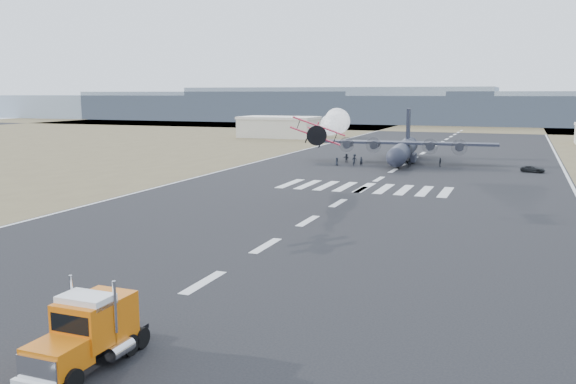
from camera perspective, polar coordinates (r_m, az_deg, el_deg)
The scene contains 21 objects.
ground at distance 46.83m, azimuth -7.91°, elevation -8.38°, with size 500.00×500.00×0.00m, color black.
scrub_far at distance 270.24m, azimuth 16.43°, elevation 5.85°, with size 500.00×80.00×0.00m, color brown.
runway_markings at distance 102.33m, azimuth 8.50°, elevation 1.20°, with size 60.00×260.00×0.01m, color silver, non-canonical shape.
ridge_seg_a at distance 369.39m, azimuth -15.09°, elevation 7.72°, with size 150.00×50.00×13.00m, color slate.
ridge_seg_b at distance 335.38m, azimuth -5.98°, elevation 8.04°, with size 150.00×50.00×15.00m, color slate.
ridge_seg_c at distance 311.38m, azimuth 4.85°, elevation 8.15°, with size 150.00×50.00×17.00m, color slate.
ridge_seg_d at distance 299.88m, azimuth 16.96°, elevation 7.37°, with size 150.00×50.00×13.00m, color slate.
hangar_left at distance 198.52m, azimuth -0.87°, elevation 6.13°, with size 24.50×14.50×6.70m.
semi_truck at distance 34.12m, azimuth -18.16°, elevation -12.21°, with size 2.93×8.55×3.84m.
aerobatic_biplane at distance 73.19m, azimuth 2.61°, elevation 5.62°, with size 6.32×6.06×3.58m.
smoke_trail at distance 94.28m, azimuth 4.46°, elevation 6.50°, with size 6.52×25.02×4.14m.
transport_aircraft at distance 128.10m, azimuth 10.74°, elevation 3.99°, with size 37.35×30.70×10.77m.
support_vehicle at distance 118.50m, azimuth 21.94°, elevation 2.00°, with size 1.93×4.19×1.16m, color black.
crew_a at distance 120.16m, azimuth 6.18°, elevation 2.84°, with size 0.62×0.51×1.71m, color black.
crew_b at distance 119.39m, azimuth 11.33°, elevation 2.69°, with size 0.87×0.53×1.78m, color black.
crew_c at distance 124.80m, azimuth 6.25°, elevation 3.11°, with size 1.22×0.57×1.90m, color black.
crew_d at distance 122.16m, azimuth 14.04°, elevation 2.71°, with size 0.99×0.51×1.70m, color black.
crew_e at distance 120.92m, azimuth 4.59°, elevation 2.87°, with size 0.77×0.48×1.59m, color black.
crew_f at distance 126.78m, azimuth 5.48°, elevation 3.19°, with size 1.64×0.53×1.76m, color black.
crew_g at distance 120.48m, azimuth 6.87°, elevation 2.85°, with size 0.64×0.53×1.77m, color black.
crew_h at distance 118.10m, azimuth 10.38°, elevation 2.61°, with size 0.80×0.50×1.65m, color black.
Camera 1 is at (21.79, -38.99, 14.08)m, focal length 38.00 mm.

